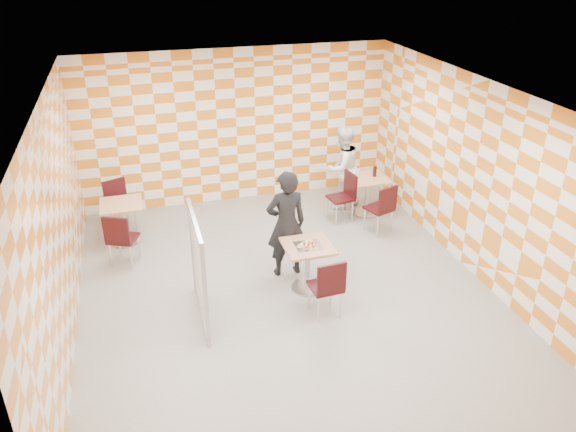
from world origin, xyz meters
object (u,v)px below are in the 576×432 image
(chair_empty_far, at_px, (118,201))
(sport_bottle, at_px, (358,172))
(chair_second_side, at_px, (345,193))
(partition, at_px, (198,269))
(man_white, at_px, (342,168))
(man_dark, at_px, (286,224))
(empty_table, at_px, (123,216))
(soda_bottle, at_px, (375,171))
(chair_main_front, at_px, (328,284))
(main_table, at_px, (308,259))
(chair_empty_near, at_px, (120,236))
(second_table, at_px, (368,189))
(chair_second_front, at_px, (383,206))

(chair_empty_far, bearing_deg, sport_bottle, -7.20)
(chair_second_side, height_order, partition, partition)
(man_white, height_order, sport_bottle, man_white)
(chair_second_side, distance_m, man_dark, 2.20)
(partition, distance_m, sport_bottle, 4.20)
(chair_empty_far, height_order, man_white, man_white)
(empty_table, distance_m, soda_bottle, 4.63)
(chair_main_front, bearing_deg, main_table, 93.69)
(chair_main_front, relative_size, man_white, 0.56)
(chair_empty_near, xyz_separation_m, chair_empty_far, (-0.01, 1.38, 0.00))
(soda_bottle, bearing_deg, partition, -146.09)
(main_table, xyz_separation_m, second_table, (1.88, 2.13, 0.00))
(second_table, xyz_separation_m, partition, (-3.52, -2.42, 0.28))
(chair_main_front, bearing_deg, partition, 163.98)
(chair_second_front, bearing_deg, man_dark, -157.90)
(main_table, bearing_deg, sport_bottle, 52.87)
(man_dark, bearing_deg, man_white, -131.62)
(man_white, bearing_deg, chair_empty_far, -25.22)
(second_table, height_order, chair_main_front, chair_main_front)
(soda_bottle, bearing_deg, empty_table, 179.19)
(chair_empty_near, bearing_deg, chair_second_side, 8.44)
(partition, bearing_deg, chair_main_front, -16.02)
(chair_second_side, bearing_deg, chair_empty_far, 169.17)
(chair_empty_near, height_order, man_dark, man_dark)
(chair_empty_near, distance_m, sport_bottle, 4.46)
(chair_empty_far, distance_m, man_dark, 3.40)
(man_dark, bearing_deg, main_table, 107.22)
(chair_second_side, xyz_separation_m, chair_empty_far, (-4.05, 0.78, 0.00))
(empty_table, bearing_deg, chair_second_front, -11.47)
(partition, relative_size, man_dark, 0.89)
(second_table, bearing_deg, chair_main_front, -122.19)
(man_white, bearing_deg, chair_second_front, 82.07)
(second_table, xyz_separation_m, chair_second_side, (-0.50, -0.10, 0.04))
(chair_main_front, relative_size, chair_empty_near, 1.00)
(chair_empty_near, relative_size, chair_empty_far, 1.00)
(chair_second_side, relative_size, chair_empty_far, 1.00)
(man_dark, relative_size, sport_bottle, 8.66)
(main_table, relative_size, chair_second_front, 0.81)
(man_white, bearing_deg, second_table, 108.10)
(empty_table, height_order, chair_second_side, chair_second_side)
(chair_main_front, distance_m, sport_bottle, 3.46)
(soda_bottle, bearing_deg, main_table, -132.81)
(partition, bearing_deg, main_table, 9.87)
(main_table, relative_size, partition, 0.48)
(chair_main_front, xyz_separation_m, man_dark, (-0.23, 1.29, 0.32))
(partition, distance_m, man_white, 4.25)
(main_table, xyz_separation_m, chair_main_front, (0.05, -0.77, 0.04))
(second_table, xyz_separation_m, chair_empty_far, (-4.56, 0.67, 0.04))
(sport_bottle, bearing_deg, soda_bottle, -16.92)
(sport_bottle, bearing_deg, chair_empty_near, -169.37)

